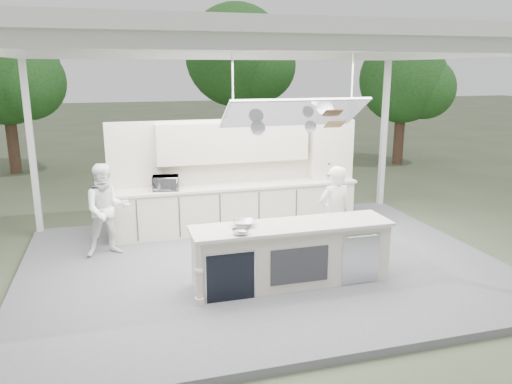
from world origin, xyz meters
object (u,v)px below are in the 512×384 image
object	(u,v)px
back_counter	(236,207)
head_chef	(334,214)
demo_island	(290,254)
sous_chef	(107,210)

from	to	relation	value
back_counter	head_chef	world-z (taller)	head_chef
demo_island	head_chef	xyz separation A→B (m)	(1.03, 0.69, 0.36)
demo_island	sous_chef	bearing A→B (deg)	142.80
head_chef	sous_chef	distance (m)	3.97
demo_island	sous_chef	distance (m)	3.41
demo_island	back_counter	bearing A→B (deg)	93.63
demo_island	back_counter	xyz separation A→B (m)	(-0.18, 2.81, 0.00)
demo_island	sous_chef	xyz separation A→B (m)	(-2.70, 2.05, 0.35)
back_counter	demo_island	bearing A→B (deg)	-86.37
back_counter	sous_chef	world-z (taller)	sous_chef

